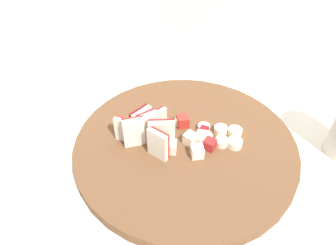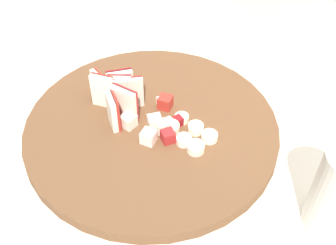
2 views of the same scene
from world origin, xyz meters
name	(u,v)px [view 1 (image 1 of 2)]	position (x,y,z in m)	size (l,w,h in m)	color
tile_backsplash	(230,136)	(0.00, 0.37, 0.65)	(2.40, 0.04, 1.30)	silver
cutting_board	(185,146)	(-0.14, 0.06, 0.92)	(0.40, 0.40, 0.02)	brown
apple_wedge_fan	(147,130)	(-0.21, 0.05, 0.96)	(0.11, 0.09, 0.06)	#B22D23
apple_dice_pile	(192,138)	(-0.13, 0.06, 0.94)	(0.09, 0.10, 0.02)	#A32323
banana_slice_rows	(220,136)	(-0.08, 0.07, 0.94)	(0.08, 0.06, 0.01)	beige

